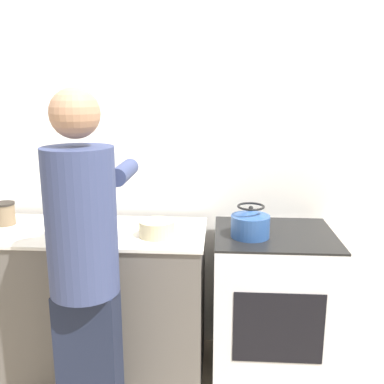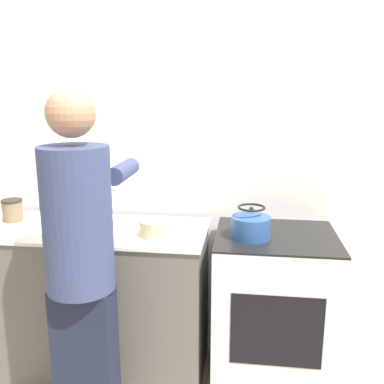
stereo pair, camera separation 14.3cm
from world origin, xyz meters
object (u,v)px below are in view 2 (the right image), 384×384
object	(u,v)px
person	(81,259)
knife	(104,224)
bowl_prep	(157,228)
oven	(273,309)
kettle	(251,225)
cutting_board	(109,228)
canister_jar	(12,210)

from	to	relation	value
person	knife	size ratio (longest dim) A/B	8.92
knife	bowl_prep	bearing A→B (deg)	11.40
oven	bowl_prep	xyz separation A→B (m)	(-0.64, -0.10, 0.49)
person	kettle	distance (m)	0.89
person	cutting_board	world-z (taller)	person
person	canister_jar	bearing A→B (deg)	138.81
person	bowl_prep	world-z (taller)	person
oven	kettle	xyz separation A→B (m)	(-0.14, -0.07, 0.52)
oven	cutting_board	world-z (taller)	cutting_board
person	knife	distance (m)	0.52
person	bowl_prep	bearing A→B (deg)	58.21
oven	knife	world-z (taller)	knife
cutting_board	bowl_prep	size ratio (longest dim) A/B	1.52
knife	person	bearing A→B (deg)	-55.50
bowl_prep	canister_jar	world-z (taller)	canister_jar
cutting_board	canister_jar	world-z (taller)	canister_jar
cutting_board	bowl_prep	distance (m)	0.30
knife	kettle	distance (m)	0.84
oven	knife	distance (m)	1.09
oven	cutting_board	distance (m)	1.05
bowl_prep	cutting_board	bearing A→B (deg)	167.52
kettle	canister_jar	size ratio (longest dim) A/B	1.57
kettle	bowl_prep	size ratio (longest dim) A/B	1.09
cutting_board	kettle	size ratio (longest dim) A/B	1.39
cutting_board	knife	size ratio (longest dim) A/B	1.54
oven	canister_jar	distance (m)	1.65
knife	kettle	world-z (taller)	kettle
oven	person	distance (m)	1.15
oven	knife	size ratio (longest dim) A/B	4.77
kettle	bowl_prep	bearing A→B (deg)	-176.51
bowl_prep	canister_jar	bearing A→B (deg)	170.84
oven	bowl_prep	distance (m)	0.82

